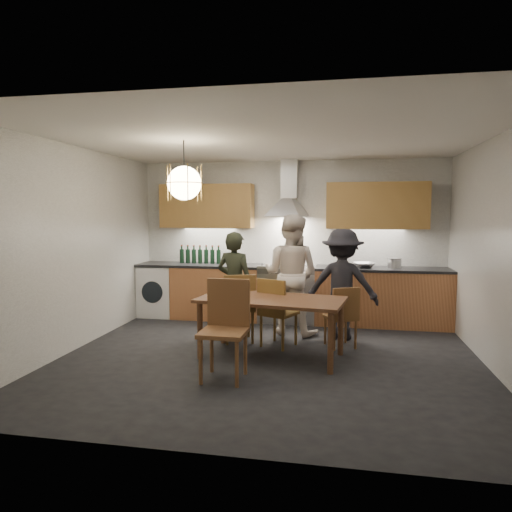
% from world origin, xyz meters
% --- Properties ---
extents(ground, '(5.00, 5.00, 0.00)m').
position_xyz_m(ground, '(0.00, 0.00, 0.00)').
color(ground, black).
rests_on(ground, ground).
extents(room_shell, '(5.02, 4.52, 2.61)m').
position_xyz_m(room_shell, '(0.00, 0.00, 1.71)').
color(room_shell, silver).
rests_on(room_shell, ground).
extents(counter_run, '(5.00, 0.62, 0.90)m').
position_xyz_m(counter_run, '(0.02, 1.95, 0.45)').
color(counter_run, '#CA804D').
rests_on(counter_run, ground).
extents(range_stove, '(0.90, 0.60, 0.92)m').
position_xyz_m(range_stove, '(0.00, 1.94, 0.44)').
color(range_stove, silver).
rests_on(range_stove, ground).
extents(wall_fixtures, '(4.30, 0.54, 1.10)m').
position_xyz_m(wall_fixtures, '(0.00, 2.07, 1.87)').
color(wall_fixtures, '#BB8B48').
rests_on(wall_fixtures, ground).
extents(pendant_lamp, '(0.43, 0.43, 0.70)m').
position_xyz_m(pendant_lamp, '(-1.00, -0.10, 2.10)').
color(pendant_lamp, black).
rests_on(pendant_lamp, ground).
extents(dining_table, '(1.83, 1.11, 0.73)m').
position_xyz_m(dining_table, '(0.02, 0.07, 0.64)').
color(dining_table, brown).
rests_on(dining_table, ground).
extents(chair_back_left, '(0.54, 0.54, 0.94)m').
position_xyz_m(chair_back_left, '(-0.50, 0.59, 0.54)').
color(chair_back_left, brown).
rests_on(chair_back_left, ground).
extents(chair_back_mid, '(0.54, 0.54, 0.91)m').
position_xyz_m(chair_back_mid, '(0.01, 0.46, 0.52)').
color(chair_back_mid, brown).
rests_on(chair_back_mid, ground).
extents(chair_back_right, '(0.48, 0.48, 0.81)m').
position_xyz_m(chair_back_right, '(0.88, 0.58, 0.46)').
color(chair_back_right, brown).
rests_on(chair_back_right, ground).
extents(chair_front, '(0.48, 0.48, 1.04)m').
position_xyz_m(chair_front, '(-0.36, -0.68, 0.60)').
color(chair_front, brown).
rests_on(chair_front, ground).
extents(person_left, '(0.62, 0.49, 1.49)m').
position_xyz_m(person_left, '(-0.63, 0.91, 0.74)').
color(person_left, black).
rests_on(person_left, ground).
extents(person_mid, '(0.99, 0.86, 1.72)m').
position_xyz_m(person_mid, '(0.13, 1.21, 0.86)').
color(person_mid, beige).
rests_on(person_mid, ground).
extents(person_right, '(1.03, 0.65, 1.53)m').
position_xyz_m(person_right, '(0.86, 1.06, 0.77)').
color(person_right, black).
rests_on(person_right, ground).
extents(mixing_bowl, '(0.41, 0.41, 0.08)m').
position_xyz_m(mixing_bowl, '(1.19, 1.92, 0.94)').
color(mixing_bowl, silver).
rests_on(mixing_bowl, counter_run).
extents(stock_pot, '(0.28, 0.28, 0.15)m').
position_xyz_m(stock_pot, '(1.65, 1.94, 0.97)').
color(stock_pot, '#B8B8BC').
rests_on(stock_pot, counter_run).
extents(wine_bottles, '(0.72, 0.07, 0.30)m').
position_xyz_m(wine_bottles, '(-1.49, 2.03, 1.05)').
color(wine_bottles, black).
rests_on(wine_bottles, counter_run).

